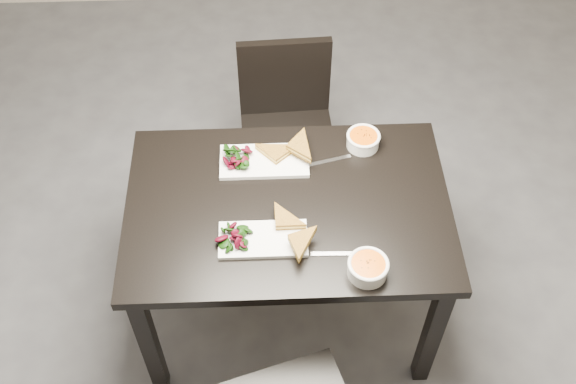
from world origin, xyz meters
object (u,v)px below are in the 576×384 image
at_px(chair_far, 287,120).
at_px(soup_bowl_far, 363,139).
at_px(soup_bowl_near, 368,267).
at_px(plate_near, 263,239).
at_px(plate_far, 264,161).
at_px(table, 288,220).

xyz_separation_m(chair_far, soup_bowl_far, (0.28, -0.42, 0.30)).
bearing_deg(soup_bowl_near, soup_bowl_far, 85.28).
height_order(plate_near, soup_bowl_near, soup_bowl_near).
height_order(soup_bowl_near, soup_bowl_far, soup_bowl_near).
distance_m(soup_bowl_near, plate_far, 0.62).
bearing_deg(soup_bowl_near, plate_far, 123.32).
height_order(chair_far, soup_bowl_far, chair_far).
xyz_separation_m(plate_far, soup_bowl_far, (0.39, 0.08, 0.03)).
xyz_separation_m(table, plate_far, (-0.08, 0.21, 0.11)).
distance_m(chair_far, plate_far, 0.58).
bearing_deg(chair_far, soup_bowl_far, -58.90).
distance_m(chair_far, soup_bowl_near, 1.09).
relative_size(chair_far, soup_bowl_near, 6.03).
bearing_deg(plate_far, soup_bowl_far, 11.17).
bearing_deg(plate_near, soup_bowl_far, 48.15).
bearing_deg(table, chair_far, 88.29).
height_order(plate_far, soup_bowl_far, soup_bowl_far).
height_order(plate_near, soup_bowl_far, soup_bowl_far).
bearing_deg(plate_near, soup_bowl_near, -22.99).
height_order(plate_near, plate_far, plate_far).
xyz_separation_m(chair_far, plate_near, (-0.12, -0.87, 0.27)).
height_order(chair_far, plate_near, chair_far).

